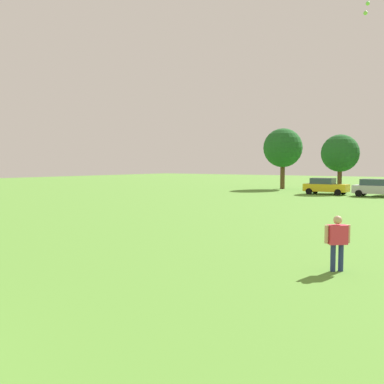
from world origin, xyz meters
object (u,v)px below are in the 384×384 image
Objects in this scene: parked_car_yellow_0 at (325,186)px; parked_car_silver_1 at (376,188)px; tree_far_left at (283,148)px; tree_left at (340,153)px; adult_bystander at (337,238)px.

parked_car_silver_1 is at bearing -2.14° from parked_car_yellow_0.
tree_left is at bearing -21.08° from tree_far_left.
tree_left reaches higher than parked_car_silver_1.
tree_far_left is at bearing 138.32° from parked_car_yellow_0.
parked_car_yellow_0 reaches higher than adult_bystander.
parked_car_silver_1 is 15.07m from tree_far_left.
adult_bystander is at bearing -79.27° from parked_car_silver_1.
adult_bystander is 0.38× the size of parked_car_silver_1.
parked_car_yellow_0 is at bearing -94.50° from tree_left.
parked_car_yellow_0 is 0.68× the size of tree_left.
adult_bystander is 32.01m from parked_car_silver_1.
parked_car_yellow_0 and parked_car_silver_1 have the same top height.
parked_car_silver_1 is (-5.96, 31.45, -0.12)m from adult_bystander.
parked_car_yellow_0 is at bearing -112.39° from adult_bystander.
parked_car_silver_1 is (4.97, -0.19, 0.00)m from parked_car_yellow_0.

